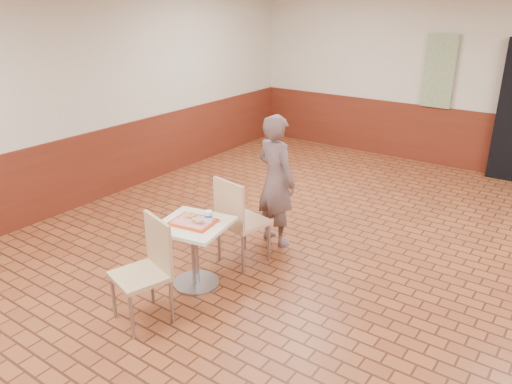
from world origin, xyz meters
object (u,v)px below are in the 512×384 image
Objects in this scene: ring_donut at (191,215)px; paper_cup at (208,216)px; chair_main_back at (238,217)px; long_john_donut at (197,221)px; chair_main_front at (148,265)px; serving_tray at (193,222)px; main_table at (194,244)px; customer at (276,180)px.

paper_cup reaches higher than ring_donut.
chair_main_back reaches higher than long_john_donut.
chair_main_front is 0.68m from serving_tray.
chair_main_front reaches higher than main_table.
serving_tray is at bearing 169.01° from long_john_donut.
chair_main_back is at bearing 101.41° from customer.
ring_donut is 0.22m from paper_cup.
long_john_donut is (0.06, -0.01, 0.27)m from main_table.
paper_cup is at bearing 61.18° from long_john_donut.
main_table is 0.71× the size of chair_main_front.
chair_main_back is 0.63m from serving_tray.
chair_main_front is at bearing -79.66° from ring_donut.
chair_main_front is 0.75m from ring_donut.
serving_tray is (-0.04, 0.65, 0.16)m from chair_main_front.
chair_main_back is at bearing 72.55° from ring_donut.
chair_main_back is 0.56m from paper_cup.
chair_main_front is (0.04, -0.65, 0.08)m from main_table.
chair_main_front is at bearing -86.37° from serving_tray.
chair_main_back is (0.04, 1.26, 0.01)m from chair_main_front.
main_table is at bearing 110.18° from chair_main_front.
customer is (0.04, 0.67, 0.23)m from chair_main_back.
serving_tray is at bearing 0.00° from main_table.
long_john_donut is 0.12m from paper_cup.
main_table is 0.29m from ring_donut.
ring_donut is at bearing 145.23° from serving_tray.
main_table is 6.86× the size of paper_cup.
serving_tray is (0.00, 0.00, 0.24)m from main_table.
paper_cup is at bearing 7.62° from ring_donut.
chair_main_back is (0.08, 0.61, 0.09)m from main_table.
main_table is 6.06× the size of ring_donut.
customer is at bearing -83.03° from chair_main_back.
main_table is 0.66m from chair_main_front.
ring_donut is at bearing 145.23° from main_table.
chair_main_front reaches higher than long_john_donut.
long_john_donut is (-0.02, -0.62, 0.18)m from chair_main_back.
customer is at bearing 89.90° from paper_cup.
chair_main_back is 0.71m from customer.
chair_main_back is 0.65m from long_john_donut.
paper_cup is (0.04, -0.52, 0.21)m from chair_main_back.
serving_tray is (-0.12, -1.28, -0.08)m from customer.
serving_tray is 4.05× the size of paper_cup.
chair_main_back is at bearing 82.25° from main_table.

